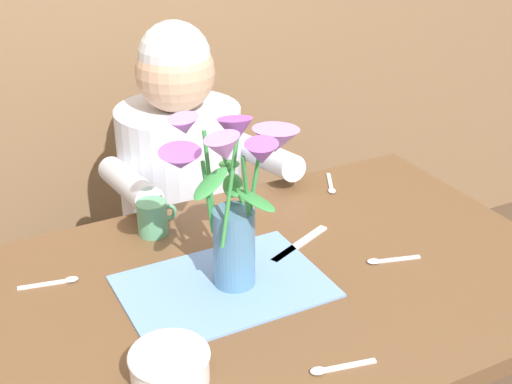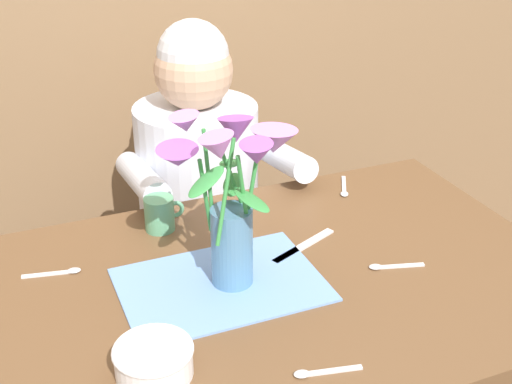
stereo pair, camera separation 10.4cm
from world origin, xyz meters
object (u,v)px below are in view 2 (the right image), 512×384
seated_person (200,217)px  ceramic_bowl (154,360)px  tea_cup (160,214)px  flower_vase (231,193)px  dinner_knife (304,246)px

seated_person → ceramic_bowl: size_ratio=8.35×
seated_person → tea_cup: 0.44m
flower_vase → tea_cup: 0.32m
seated_person → ceramic_bowl: (-0.34, -0.79, 0.21)m
seated_person → tea_cup: seated_person is taller
seated_person → dinner_knife: seated_person is taller
ceramic_bowl → tea_cup: tea_cup is taller
ceramic_bowl → tea_cup: size_ratio=1.46×
dinner_knife → seated_person: bearing=74.2°
flower_vase → ceramic_bowl: flower_vase is taller
dinner_knife → tea_cup: bearing=120.2°
seated_person → tea_cup: size_ratio=12.20×
ceramic_bowl → tea_cup: 0.49m
flower_vase → dinner_knife: flower_vase is taller
flower_vase → ceramic_bowl: bearing=-137.1°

